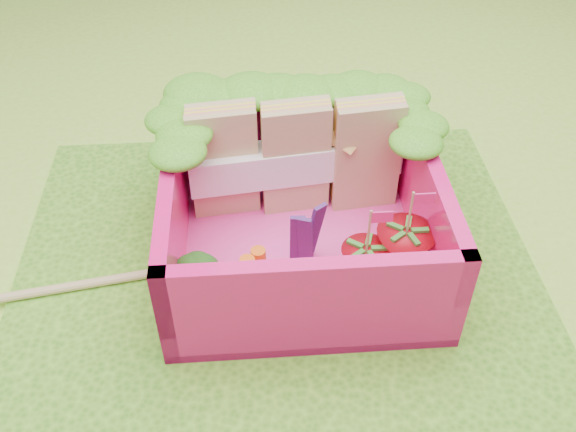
% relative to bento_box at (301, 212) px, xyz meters
% --- Properties ---
extents(ground, '(14.00, 14.00, 0.00)m').
position_rel_bento_box_xyz_m(ground, '(-0.13, -0.27, -0.31)').
color(ground, '#9ECD39').
rests_on(ground, ground).
extents(placemat, '(2.60, 2.60, 0.03)m').
position_rel_bento_box_xyz_m(placemat, '(-0.13, -0.27, -0.29)').
color(placemat, '#4A8C1F').
rests_on(placemat, ground).
extents(bento_floor, '(1.30, 1.30, 0.05)m').
position_rel_bento_box_xyz_m(bento_floor, '(-0.00, 0.00, -0.25)').
color(bento_floor, '#FD40A8').
rests_on(bento_floor, placemat).
extents(bento_box, '(1.30, 1.30, 0.55)m').
position_rel_bento_box_xyz_m(bento_box, '(0.00, 0.00, 0.00)').
color(bento_box, '#FD1573').
rests_on(bento_box, placemat).
extents(lettuce_ruffle, '(1.43, 0.77, 0.11)m').
position_rel_bento_box_xyz_m(lettuce_ruffle, '(-0.00, 0.47, 0.33)').
color(lettuce_ruffle, '#308317').
rests_on(lettuce_ruffle, bento_box).
extents(sandwich_stack, '(1.13, 0.30, 0.62)m').
position_rel_bento_box_xyz_m(sandwich_stack, '(0.01, 0.33, 0.08)').
color(sandwich_stack, '#A68257').
rests_on(sandwich_stack, bento_floor).
extents(broccoli, '(0.30, 0.30, 0.25)m').
position_rel_bento_box_xyz_m(broccoli, '(-0.49, -0.32, -0.06)').
color(broccoli, '#649347').
rests_on(broccoli, bento_floor).
extents(carrot_sticks, '(0.12, 0.16, 0.28)m').
position_rel_bento_box_xyz_m(carrot_sticks, '(-0.25, -0.32, -0.09)').
color(carrot_sticks, orange).
rests_on(carrot_sticks, bento_floor).
extents(purple_wedges, '(0.15, 0.12, 0.38)m').
position_rel_bento_box_xyz_m(purple_wedges, '(0.01, -0.15, -0.04)').
color(purple_wedges, '#441857').
rests_on(purple_wedges, bento_floor).
extents(strawberry_left, '(0.23, 0.23, 0.47)m').
position_rel_bento_box_xyz_m(strawberry_left, '(0.27, -0.29, -0.10)').
color(strawberry_left, red).
rests_on(strawberry_left, bento_floor).
extents(strawberry_right, '(0.28, 0.28, 0.52)m').
position_rel_bento_box_xyz_m(strawberry_right, '(0.47, -0.24, -0.08)').
color(strawberry_right, red).
rests_on(strawberry_right, bento_floor).
extents(snap_peas, '(0.63, 0.61, 0.05)m').
position_rel_bento_box_xyz_m(snap_peas, '(0.39, -0.23, -0.20)').
color(snap_peas, green).
rests_on(snap_peas, bento_floor).
extents(chopsticks, '(2.36, 0.43, 0.04)m').
position_rel_bento_box_xyz_m(chopsticks, '(-1.19, -0.19, -0.25)').
color(chopsticks, tan).
rests_on(chopsticks, placemat).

